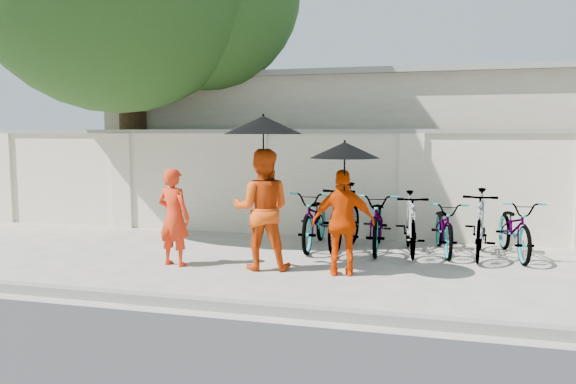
# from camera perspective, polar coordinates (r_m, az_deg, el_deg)

# --- Properties ---
(ground) EXTENTS (80.00, 80.00, 0.00)m
(ground) POSITION_cam_1_polar(r_m,az_deg,el_deg) (8.15, -3.13, -8.26)
(ground) COLOR #BBAE9A
(kerb) EXTENTS (40.00, 0.16, 0.12)m
(kerb) POSITION_cam_1_polar(r_m,az_deg,el_deg) (6.60, -7.79, -11.22)
(kerb) COLOR gray
(kerb) RESTS_ON ground
(compound_wall) EXTENTS (20.00, 0.30, 2.00)m
(compound_wall) POSITION_cam_1_polar(r_m,az_deg,el_deg) (10.85, 7.13, 0.64)
(compound_wall) COLOR beige
(compound_wall) RESTS_ON ground
(building_behind) EXTENTS (14.00, 6.00, 3.20)m
(building_behind) POSITION_cam_1_polar(r_m,az_deg,el_deg) (14.52, 13.13, 4.25)
(building_behind) COLOR #BAB39D
(building_behind) RESTS_ON ground
(monk_left) EXTENTS (0.60, 0.45, 1.49)m
(monk_left) POSITION_cam_1_polar(r_m,az_deg,el_deg) (8.66, -11.53, -2.51)
(monk_left) COLOR red
(monk_left) RESTS_ON ground
(monk_center) EXTENTS (0.98, 0.83, 1.78)m
(monk_center) POSITION_cam_1_polar(r_m,az_deg,el_deg) (8.26, -2.65, -1.77)
(monk_center) COLOR #DE450B
(monk_center) RESTS_ON ground
(parasol_center) EXTENTS (1.14, 1.14, 1.24)m
(parasol_center) POSITION_cam_1_polar(r_m,az_deg,el_deg) (8.09, -2.53, 6.81)
(parasol_center) COLOR black
(parasol_center) RESTS_ON ground
(monk_right) EXTENTS (0.94, 0.54, 1.50)m
(monk_right) POSITION_cam_1_polar(r_m,az_deg,el_deg) (7.93, 5.65, -3.13)
(monk_right) COLOR #E03900
(monk_right) RESTS_ON ground
(parasol_right) EXTENTS (0.96, 0.96, 1.03)m
(parasol_right) POSITION_cam_1_polar(r_m,az_deg,el_deg) (7.75, 5.78, 4.26)
(parasol_right) COLOR black
(parasol_right) RESTS_ON ground
(bike_0) EXTENTS (0.74, 1.97, 1.02)m
(bike_0) POSITION_cam_1_polar(r_m,az_deg,el_deg) (9.87, 2.79, -2.71)
(bike_0) COLOR #979797
(bike_0) RESTS_ON ground
(bike_1) EXTENTS (0.74, 1.96, 1.15)m
(bike_1) POSITION_cam_1_polar(r_m,az_deg,el_deg) (9.62, 5.81, -2.58)
(bike_1) COLOR #979797
(bike_1) RESTS_ON ground
(bike_2) EXTENTS (0.79, 1.97, 1.02)m
(bike_2) POSITION_cam_1_polar(r_m,az_deg,el_deg) (9.73, 9.15, -2.94)
(bike_2) COLOR #979797
(bike_2) RESTS_ON ground
(bike_3) EXTENTS (0.68, 1.77, 1.04)m
(bike_3) POSITION_cam_1_polar(r_m,az_deg,el_deg) (9.53, 12.35, -3.11)
(bike_3) COLOR #979797
(bike_3) RESTS_ON ground
(bike_4) EXTENTS (0.81, 1.77, 0.90)m
(bike_4) POSITION_cam_1_polar(r_m,az_deg,el_deg) (9.74, 15.63, -3.42)
(bike_4) COLOR #979797
(bike_4) RESTS_ON ground
(bike_5) EXTENTS (0.71, 1.88, 1.11)m
(bike_5) POSITION_cam_1_polar(r_m,az_deg,el_deg) (9.59, 18.94, -3.04)
(bike_5) COLOR #979797
(bike_5) RESTS_ON ground
(bike_6) EXTENTS (0.87, 1.89, 0.96)m
(bike_6) POSITION_cam_1_polar(r_m,az_deg,el_deg) (9.80, 22.07, -3.42)
(bike_6) COLOR #979797
(bike_6) RESTS_ON ground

